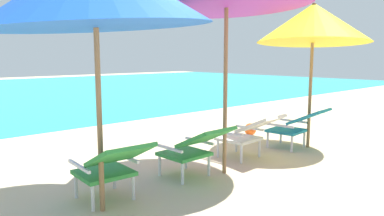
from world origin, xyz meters
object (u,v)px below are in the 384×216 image
object	(u,v)px
lounge_chair_far_right	(297,124)
lounge_chair_near_left	(194,146)
lounge_chair_far_left	(111,165)
beach_umbrella_right	(313,23)
lounge_chair_near_right	(249,132)
beach_ball	(250,129)

from	to	relation	value
lounge_chair_far_right	lounge_chair_near_left	bearing A→B (deg)	178.77
lounge_chair_near_left	lounge_chair_far_right	xyz separation A→B (m)	(2.17, -0.05, 0.00)
lounge_chair_far_left	beach_umbrella_right	xyz separation A→B (m)	(3.54, -0.11, 1.57)
lounge_chair_far_left	lounge_chair_near_right	size ratio (longest dim) A/B	1.00
lounge_chair_far_left	lounge_chair_near_left	bearing A→B (deg)	-0.36
beach_umbrella_right	beach_ball	xyz separation A→B (m)	(0.03, 1.21, -1.86)
lounge_chair_far_left	beach_ball	world-z (taller)	lounge_chair_far_left
lounge_chair_near_right	lounge_chair_far_right	bearing A→B (deg)	-7.66
lounge_chair_near_right	lounge_chair_far_right	xyz separation A→B (m)	(1.02, -0.14, 0.00)
lounge_chair_far_left	lounge_chair_far_right	xyz separation A→B (m)	(3.28, -0.05, 0.00)
beach_umbrella_right	lounge_chair_near_left	bearing A→B (deg)	177.47
lounge_chair_far_left	beach_umbrella_right	world-z (taller)	beach_umbrella_right
lounge_chair_near_left	beach_umbrella_right	xyz separation A→B (m)	(2.43, -0.11, 1.57)
lounge_chair_far_right	beach_ball	distance (m)	1.22
lounge_chair_far_right	beach_umbrella_right	bearing A→B (deg)	-13.24
lounge_chair_near_left	beach_umbrella_right	size ratio (longest dim) A/B	0.37
lounge_chair_far_right	beach_ball	bearing A→B (deg)	75.88
lounge_chair_far_left	beach_ball	size ratio (longest dim) A/B	4.02
lounge_chair_near_right	beach_umbrella_right	distance (m)	2.04
beach_ball	beach_umbrella_right	bearing A→B (deg)	-91.42
lounge_chair_far_left	lounge_chair_far_right	world-z (taller)	same
lounge_chair_far_left	lounge_chair_far_right	distance (m)	3.28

